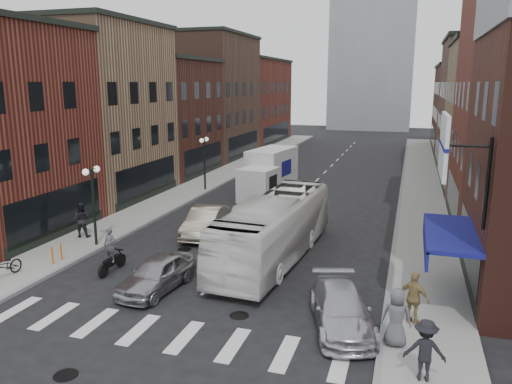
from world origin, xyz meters
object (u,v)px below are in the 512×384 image
billboard_sign (447,147)px  streetlamp_near (93,191)px  transit_bus (275,228)px  ped_right_b (414,298)px  bike_rack (57,254)px  ped_left_solo (81,220)px  ped_right_a (425,350)px  motorcycle_rider (111,252)px  sedan_left_near (157,274)px  streetlamp_far (204,154)px  box_truck (268,173)px  curb_car (342,309)px  parked_bicycle (4,267)px  sedan_left_far (205,222)px  ped_right_c (396,317)px

billboard_sign → streetlamp_near: (-15.99, 3.50, -3.22)m
transit_bus → ped_right_b: bearing=-35.3°
bike_rack → ped_left_solo: size_ratio=0.42×
ped_right_a → motorcycle_rider: bearing=-21.7°
sedan_left_near → ped_left_solo: (-6.99, 4.75, 0.40)m
streetlamp_far → box_truck: (4.99, 0.17, -1.27)m
ped_right_b → sedan_left_near: bearing=25.8°
streetlamp_far → curb_car: bearing=-55.3°
box_truck → ped_right_b: size_ratio=4.31×
transit_bus → ped_left_solo: bearing=-175.0°
bike_rack → ped_right_b: ped_right_b is taller
billboard_sign → ped_right_b: 5.14m
ped_right_a → bike_rack: bearing=-18.5°
box_truck → ped_right_a: 24.04m
ped_left_solo → parked_bicycle: bearing=79.4°
ped_right_b → parked_bicycle: bearing=30.0°
sedan_left_near → ped_right_a: size_ratio=2.31×
streetlamp_near → box_truck: bearing=70.6°
box_truck → curb_car: box_truck is taller
curb_car → billboard_sign: bearing=6.3°
ped_right_a → ped_left_solo: bearing=-27.8°
streetlamp_far → transit_bus: bearing=-55.0°
streetlamp_near → ped_right_b: bearing=-14.8°
streetlamp_near → ped_right_a: 17.38m
sedan_left_near → sedan_left_far: bearing=103.8°
billboard_sign → ped_left_solo: billboard_sign is taller
bike_rack → transit_bus: bearing=22.2°
box_truck → ped_left_solo: 14.77m
parked_bicycle → motorcycle_rider: bearing=34.6°
bike_rack → sedan_left_near: 5.83m
motorcycle_rider → curb_car: motorcycle_rider is taller
transit_bus → sedan_left_near: transit_bus is taller
motorcycle_rider → transit_bus: transit_bus is taller
ped_right_a → ped_right_c: (-0.82, 1.67, 0.05)m
streetlamp_near → sedan_left_far: size_ratio=0.89×
motorcycle_rider → curb_car: bearing=-11.1°
bike_rack → sedan_left_near: (5.71, -1.15, 0.14)m
streetlamp_far → sedan_left_near: bearing=-72.8°
sedan_left_near → parked_bicycle: bearing=-165.1°
bike_rack → box_truck: bearing=72.9°
sedan_left_near → curb_car: 7.54m
curb_car → sedan_left_near: bearing=156.2°
streetlamp_far → bike_rack: 16.87m
box_truck → billboard_sign: bearing=-50.2°
billboard_sign → ped_right_a: billboard_sign is taller
bike_rack → streetlamp_near: bearing=85.8°
box_truck → ped_left_solo: box_truck is taller
transit_bus → curb_car: size_ratio=2.38×
ped_left_solo → ped_right_a: 19.00m
curb_car → ped_left_solo: bearing=141.8°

